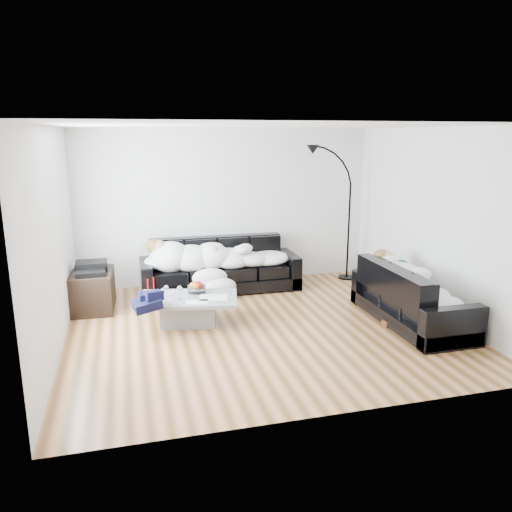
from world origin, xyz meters
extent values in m
plane|color=brown|center=(0.00, 0.00, 0.00)|extent=(5.00, 5.00, 0.00)
cube|color=silver|center=(0.00, 2.25, 1.30)|extent=(5.00, 0.02, 2.60)
cube|color=silver|center=(-2.50, 0.00, 1.30)|extent=(0.02, 4.50, 2.60)
cube|color=silver|center=(2.50, 0.00, 1.30)|extent=(0.02, 4.50, 2.60)
plane|color=white|center=(0.00, 0.00, 2.60)|extent=(5.00, 5.00, 0.00)
cube|color=black|center=(-0.23, 1.75, 0.42)|extent=(2.55, 0.88, 0.83)
cube|color=black|center=(2.00, -0.37, 0.40)|extent=(0.84, 1.97, 0.80)
ellipsoid|color=#0C553A|center=(1.94, 0.24, 0.72)|extent=(0.42, 0.38, 0.20)
cube|color=#939699|center=(-0.93, 0.34, 0.19)|extent=(1.43, 1.00, 0.38)
cylinder|color=white|center=(-0.79, 0.53, 0.46)|extent=(0.31, 0.31, 0.15)
cylinder|color=white|center=(-1.20, 0.45, 0.46)|extent=(0.08, 0.08, 0.16)
cylinder|color=white|center=(-1.26, 0.34, 0.46)|extent=(0.08, 0.08, 0.15)
cylinder|color=white|center=(-1.04, 0.29, 0.47)|extent=(0.09, 0.09, 0.18)
cylinder|color=maroon|center=(-1.44, 0.57, 0.49)|extent=(0.05, 0.05, 0.22)
cylinder|color=maroon|center=(-1.36, 0.66, 0.49)|extent=(0.04, 0.04, 0.21)
cube|color=silver|center=(-0.60, 0.23, 0.39)|extent=(0.42, 0.36, 0.01)
cube|color=silver|center=(-0.84, 0.10, 0.39)|extent=(0.31, 0.25, 0.01)
cube|color=black|center=(-2.20, 1.29, 0.29)|extent=(0.61, 0.86, 0.57)
cube|color=black|center=(-2.20, 1.29, 0.64)|extent=(0.45, 0.35, 0.13)
camera|label=1|loc=(-1.67, -6.02, 2.49)|focal=35.00mm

